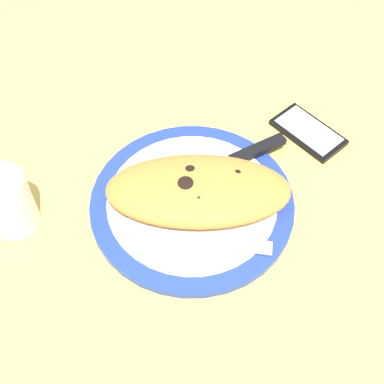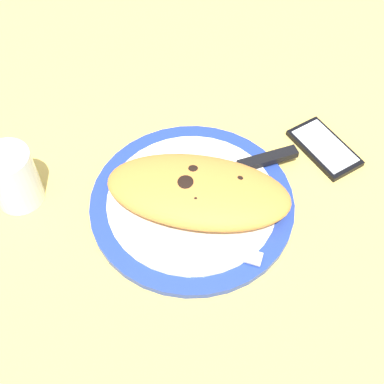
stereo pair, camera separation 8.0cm
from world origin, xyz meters
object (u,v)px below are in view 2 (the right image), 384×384
calzone (198,191)px  fork (214,247)px  plate (192,202)px  knife (251,164)px  water_glass (14,179)px  smartphone (324,148)px

calzone → fork: size_ratio=1.71×
plate → fork: (3.82, -8.52, 1.01)cm
knife → water_glass: bearing=-168.9°
calzone → smartphone: bearing=31.7°
calzone → fork: 9.18cm
plate → smartphone: 25.79cm
calzone → water_glass: 28.76cm
calzone → smartphone: 25.22cm
plate → water_glass: size_ratio=3.23×
calzone → fork: (2.87, -8.45, -2.12)cm
calzone → plate: bearing=175.9°
plate → fork: 9.39cm
calzone → knife: 11.37cm
fork → water_glass: 32.91cm
plate → fork: bearing=-65.9°
plate → water_glass: 28.06cm
calzone → fork: bearing=-71.3°
plate → fork: size_ratio=1.85×
plate → water_glass: (-27.80, 0.17, 3.74)cm
fork → smartphone: (18.42, 21.58, -1.18)cm
knife → water_glass: water_glass is taller
water_glass → fork: bearing=-15.4°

